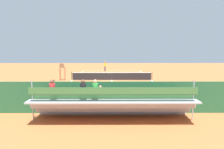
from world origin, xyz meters
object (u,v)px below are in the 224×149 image
(courtside_bench, at_px, (164,101))
(tennis_player, at_px, (105,65))
(bleacher_stand, at_px, (110,104))
(equipment_bag, at_px, (134,107))
(tennis_ball_near, at_px, (103,73))
(umpire_chair, at_px, (62,70))
(line_judge, at_px, (53,93))
(tennis_net, at_px, (112,76))
(tennis_racket, at_px, (102,71))

(courtside_bench, height_order, tennis_player, tennis_player)
(bleacher_stand, relative_size, courtside_bench, 5.03)
(equipment_bag, xyz_separation_m, tennis_ball_near, (2.86, -20.65, -0.15))
(equipment_bag, bearing_deg, courtside_bench, -176.30)
(umpire_chair, height_order, equipment_bag, umpire_chair)
(equipment_bag, bearing_deg, bleacher_stand, 51.46)
(tennis_ball_near, xyz_separation_m, line_judge, (2.62, 20.09, 0.98))
(tennis_ball_near, distance_m, line_judge, 20.28)
(courtside_bench, bearing_deg, tennis_ball_near, -76.72)
(tennis_net, distance_m, tennis_ball_near, 7.40)
(tennis_net, bearing_deg, tennis_player, -83.71)
(tennis_net, bearing_deg, equipment_bag, 96.07)
(tennis_net, xyz_separation_m, line_judge, (4.05, 12.84, 0.51))
(tennis_racket, bearing_deg, umpire_chair, 67.68)
(equipment_bag, distance_m, tennis_racket, 24.22)
(courtside_bench, xyz_separation_m, tennis_racket, (5.11, -23.89, -0.54))
(tennis_net, distance_m, tennis_player, 10.50)
(tennis_racket, bearing_deg, courtside_bench, 102.06)
(bleacher_stand, bearing_deg, equipment_bag, -128.54)
(tennis_player, height_order, line_judge, same)
(tennis_net, relative_size, tennis_player, 5.35)
(tennis_net, xyz_separation_m, bleacher_stand, (0.15, 15.38, 0.43))
(umpire_chair, height_order, tennis_ball_near, umpire_chair)
(equipment_bag, distance_m, line_judge, 5.57)
(tennis_player, bearing_deg, tennis_racket, -19.29)
(umpire_chair, relative_size, equipment_bag, 2.38)
(tennis_player, distance_m, line_judge, 23.45)
(tennis_net, relative_size, tennis_racket, 17.59)
(tennis_net, relative_size, bleacher_stand, 1.14)
(tennis_net, bearing_deg, tennis_ball_near, -78.79)
(umpire_chair, xyz_separation_m, equipment_bag, (-7.62, 13.05, -1.13))
(tennis_net, distance_m, line_judge, 13.48)
(bleacher_stand, xyz_separation_m, umpire_chair, (6.05, -15.03, 0.38))
(equipment_bag, xyz_separation_m, tennis_player, (2.57, -23.82, 0.84))
(tennis_net, relative_size, equipment_bag, 11.44)
(courtside_bench, xyz_separation_m, tennis_ball_near, (4.84, -20.52, -0.53))
(bleacher_stand, height_order, umpire_chair, bleacher_stand)
(tennis_racket, bearing_deg, tennis_ball_near, 94.44)
(bleacher_stand, relative_size, line_judge, 4.70)
(tennis_net, height_order, line_judge, line_judge)
(tennis_net, bearing_deg, tennis_racket, -80.91)
(tennis_racket, relative_size, tennis_ball_near, 8.87)
(equipment_bag, xyz_separation_m, tennis_racket, (3.12, -24.02, -0.16))
(courtside_bench, distance_m, equipment_bag, 2.02)
(tennis_player, xyz_separation_m, tennis_racket, (0.55, -0.19, -1.00))
(bleacher_stand, bearing_deg, umpire_chair, -68.09)
(tennis_player, bearing_deg, equipment_bag, 96.16)
(courtside_bench, height_order, equipment_bag, courtside_bench)
(equipment_bag, bearing_deg, tennis_net, -83.93)
(courtside_bench, bearing_deg, tennis_player, -79.12)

